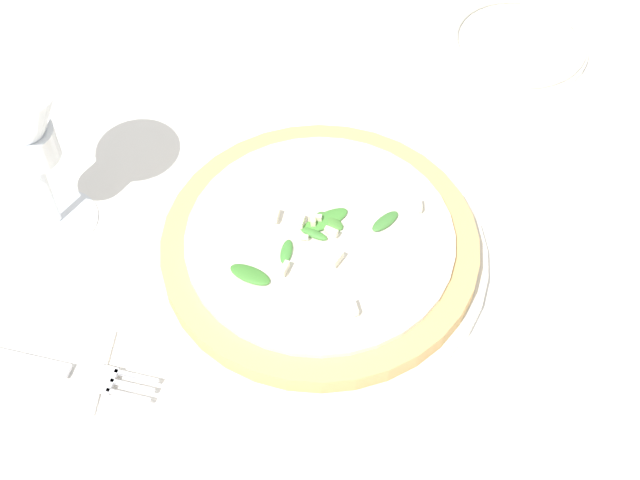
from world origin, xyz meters
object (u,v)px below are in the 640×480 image
wine_glass (24,129)px  fork (41,365)px  pizza_arugula_main (320,249)px  side_plate_white (518,44)px

wine_glass → fork: size_ratio=0.87×
pizza_arugula_main → wine_glass: (-0.25, -0.00, 0.11)m
wine_glass → fork: bearing=-73.9°
wine_glass → pizza_arugula_main: bearing=0.3°
side_plate_white → pizza_arugula_main: bearing=-116.5°
wine_glass → side_plate_white: wine_glass is taller
fork → side_plate_white: size_ratio=1.30×
pizza_arugula_main → fork: bearing=-143.2°
pizza_arugula_main → fork: 0.26m
wine_glass → side_plate_white: (0.41, 0.32, -0.12)m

